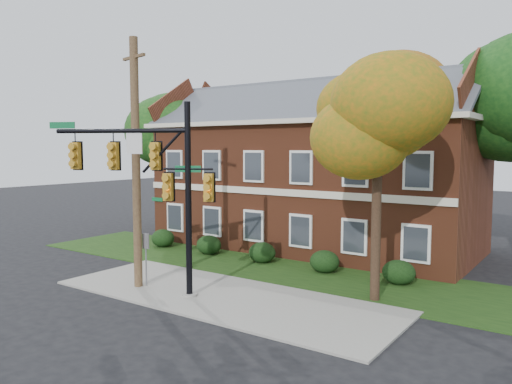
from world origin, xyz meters
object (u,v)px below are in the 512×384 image
Objects in this scene: hedge_far_right at (399,272)px; utility_pole at (136,163)px; hedge_left at (209,245)px; tree_left_rear at (177,134)px; apartment_building at (313,162)px; hedge_center at (262,253)px; sign_post at (146,251)px; hedge_right at (325,262)px; traffic_signal at (154,177)px; hedge_far_left at (163,238)px; tree_near_right at (383,123)px; tree_far_rear at (385,103)px.

utility_pole reaches higher than hedge_far_right.
tree_left_rear is at bearing 146.41° from hedge_left.
hedge_far_right is 0.14× the size of utility_pole.
apartment_building is 9.82m from hedge_far_right.
hedge_left is at bearing -33.59° from tree_left_rear.
sign_post is at bearing -102.75° from hedge_center.
utility_pole is (-5.16, -6.66, 4.63)m from hedge_right.
apartment_building is 2.51× the size of traffic_signal.
tree_left_rear is (-16.73, 4.14, 6.16)m from hedge_far_right.
hedge_right is 8.16m from sign_post.
traffic_signal is at bearing -2.61° from utility_pole.
hedge_far_left is 14.00m from hedge_far_right.
tree_left_rear is (-16.95, 6.97, 0.01)m from tree_near_right.
utility_pole reaches higher than hedge_center.
hedge_center is (3.50, 0.00, 0.00)m from hedge_left.
hedge_right is (10.50, 0.00, 0.00)m from hedge_far_left.
tree_left_rear is (-13.23, 4.14, 6.16)m from hedge_right.
apartment_building reaches higher than tree_near_right.
utility_pole is (-1.66, -11.91, 0.17)m from apartment_building.
hedge_center is 0.62× the size of sign_post.
hedge_far_right is 0.12× the size of tree_far_rear.
tree_left_rear is 0.87× the size of utility_pole.
apartment_building is 13.43× the size of hedge_right.
hedge_right is 0.19× the size of traffic_signal.
hedge_far_right is at bearing 30.09° from sign_post.
sign_post reaches higher than hedge_center.
tree_far_rear reaches higher than hedge_right.
hedge_far_right is (10.50, 0.00, 0.00)m from hedge_left.
hedge_far_left is 1.00× the size of hedge_center.
hedge_left is (-3.50, -5.25, -4.46)m from apartment_building.
traffic_signal is (6.77, -7.03, 4.13)m from hedge_far_left.
tree_far_rear is at bearing 74.75° from sign_post.
hedge_far_left and hedge_far_right have the same top height.
hedge_left is 0.16× the size of tree_left_rear.
apartment_building reaches higher than traffic_signal.
utility_pole is (-1.66, -6.66, 4.63)m from hedge_center.
tree_far_rear is 1.13× the size of utility_pole.
hedge_right and hedge_far_right have the same top height.
hedge_far_right is at bearing 0.00° from hedge_far_left.
utility_pole is at bearing -51.27° from hedge_far_left.
hedge_far_left is 1.00× the size of hedge_far_right.
hedge_far_right is at bearing 0.00° from hedge_right.
hedge_far_left and hedge_right have the same top height.
hedge_center is at bearing -90.00° from apartment_building.
tree_far_rear is (1.34, 7.84, 3.86)m from apartment_building.
hedge_left is 8.78m from traffic_signal.
tree_near_right reaches higher than hedge_center.
hedge_center is at bearing -95.85° from tree_far_rear.
hedge_center is 7.00m from hedge_far_right.
tree_far_rear is (8.34, 13.09, 8.32)m from hedge_far_left.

